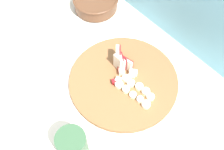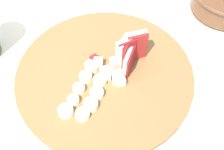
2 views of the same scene
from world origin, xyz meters
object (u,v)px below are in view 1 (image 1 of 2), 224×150
(ceramic_bowl, at_px, (96,2))
(small_jar, at_px, (73,146))
(apple_wedge_fan, at_px, (121,61))
(banana_slice_rows, at_px, (135,90))
(apple_dice_pile, at_px, (125,75))
(cutting_board, at_px, (123,81))

(ceramic_bowl, xyz_separation_m, small_jar, (0.42, -0.42, 0.03))
(apple_wedge_fan, bearing_deg, banana_slice_rows, -16.85)
(banana_slice_rows, relative_size, small_jar, 1.16)
(apple_dice_pile, distance_m, small_jar, 0.30)
(cutting_board, relative_size, banana_slice_rows, 2.62)
(apple_dice_pile, bearing_deg, banana_slice_rows, -13.98)
(cutting_board, relative_size, small_jar, 3.04)
(apple_wedge_fan, xyz_separation_m, apple_dice_pile, (0.04, -0.02, -0.02))
(cutting_board, distance_m, apple_dice_pile, 0.02)
(apple_wedge_fan, bearing_deg, small_jar, -65.57)
(cutting_board, xyz_separation_m, small_jar, (0.09, -0.27, 0.05))
(apple_dice_pile, xyz_separation_m, small_jar, (0.09, -0.28, 0.04))
(apple_dice_pile, bearing_deg, ceramic_bowl, 156.94)
(apple_wedge_fan, xyz_separation_m, small_jar, (0.13, -0.30, 0.01))
(cutting_board, distance_m, apple_wedge_fan, 0.07)
(apple_dice_pile, bearing_deg, cutting_board, -63.53)
(apple_wedge_fan, distance_m, small_jar, 0.33)
(ceramic_bowl, bearing_deg, apple_dice_pile, -23.06)
(cutting_board, distance_m, banana_slice_rows, 0.06)
(ceramic_bowl, bearing_deg, banana_slice_rows, -21.66)
(cutting_board, bearing_deg, ceramic_bowl, 155.39)
(cutting_board, relative_size, ceramic_bowl, 2.02)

